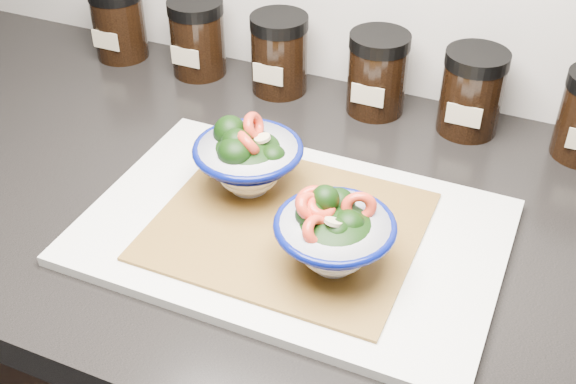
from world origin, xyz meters
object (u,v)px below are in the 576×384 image
at_px(bowl_right, 334,234).
at_px(spice_jar_e, 472,92).
at_px(spice_jar_b, 197,37).
at_px(spice_jar_d, 377,73).
at_px(spice_jar_c, 279,54).
at_px(cutting_board, 293,232).
at_px(bowl_left, 247,159).
at_px(spice_jar_a, 119,22).

height_order(bowl_right, spice_jar_e, spice_jar_e).
distance_m(spice_jar_b, spice_jar_d, 0.28).
distance_m(bowl_right, spice_jar_c, 0.39).
height_order(cutting_board, spice_jar_d, spice_jar_d).
bearing_deg(bowl_left, spice_jar_e, 51.37).
xyz_separation_m(cutting_board, spice_jar_e, (0.13, 0.29, 0.05)).
xyz_separation_m(spice_jar_b, spice_jar_d, (0.28, 0.00, 0.00)).
relative_size(spice_jar_d, spice_jar_e, 1.00).
bearing_deg(spice_jar_c, cutting_board, -63.46).
xyz_separation_m(spice_jar_b, spice_jar_e, (0.41, 0.00, 0.00)).
distance_m(spice_jar_a, spice_jar_b, 0.14).
bearing_deg(cutting_board, spice_jar_d, 90.29).
xyz_separation_m(spice_jar_c, spice_jar_d, (0.15, 0.00, 0.00)).
bearing_deg(cutting_board, spice_jar_b, 133.49).
relative_size(bowl_right, spice_jar_d, 1.08).
bearing_deg(spice_jar_b, bowl_right, -44.45).
bearing_deg(spice_jar_a, bowl_left, -36.29).
height_order(bowl_left, spice_jar_b, spice_jar_b).
bearing_deg(cutting_board, spice_jar_c, 116.54).
bearing_deg(spice_jar_e, spice_jar_b, 180.00).
xyz_separation_m(bowl_left, spice_jar_b, (-0.20, 0.25, 0.00)).
distance_m(spice_jar_b, spice_jar_c, 0.13).
distance_m(cutting_board, spice_jar_b, 0.41).
bearing_deg(bowl_left, spice_jar_d, 73.85).
relative_size(cutting_board, spice_jar_e, 3.98).
bearing_deg(spice_jar_c, spice_jar_e, 0.00).
xyz_separation_m(bowl_right, spice_jar_b, (-0.34, 0.33, 0.00)).
relative_size(spice_jar_a, spice_jar_e, 1.00).
distance_m(bowl_left, spice_jar_e, 0.32).
bearing_deg(cutting_board, bowl_right, -32.92).
height_order(bowl_right, spice_jar_b, spice_jar_b).
distance_m(spice_jar_a, spice_jar_e, 0.54).
xyz_separation_m(spice_jar_a, spice_jar_d, (0.42, 0.00, 0.00)).
relative_size(spice_jar_a, spice_jar_c, 1.00).
bearing_deg(spice_jar_e, spice_jar_d, 180.00).
distance_m(bowl_right, spice_jar_b, 0.48).
xyz_separation_m(spice_jar_c, spice_jar_e, (0.27, 0.00, 0.00)).
relative_size(cutting_board, bowl_left, 3.58).
xyz_separation_m(bowl_left, spice_jar_a, (-0.34, 0.25, 0.00)).
relative_size(bowl_left, spice_jar_b, 1.11).
distance_m(spice_jar_a, spice_jar_d, 0.42).
bearing_deg(cutting_board, bowl_left, 150.28).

